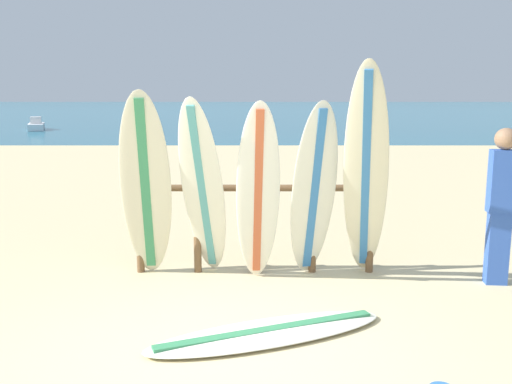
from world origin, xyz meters
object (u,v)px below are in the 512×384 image
object	(u,v)px
surfboard_leaning_center_left	(259,194)
beachgoer_standing	(502,200)
surfboard_leaning_far_left	(147,186)
small_boat_offshore	(37,125)
surfboard_rack	(256,214)
surfboard_leaning_center_right	(367,175)
surfboard_leaning_left	(204,190)
surfboard_leaning_center	(315,191)
surfboard_lying_on_sand	(269,333)

from	to	relation	value
surfboard_leaning_center_left	beachgoer_standing	distance (m)	2.69
surfboard_leaning_far_left	small_boat_offshore	world-z (taller)	surfboard_leaning_far_left
surfboard_rack	surfboard_leaning_center_left	world-z (taller)	surfboard_leaning_center_left
surfboard_leaning_center_right	small_boat_offshore	size ratio (longest dim) A/B	1.01
surfboard_leaning_left	surfboard_leaning_center_left	xyz separation A→B (m)	(0.62, -0.12, -0.02)
surfboard_leaning_center	small_boat_offshore	xyz separation A→B (m)	(-12.57, 24.46, -0.78)
surfboard_rack	surfboard_leaning_center	bearing A→B (deg)	-21.58
surfboard_leaning_far_left	small_boat_offshore	bearing A→B (deg)	113.59
surfboard_leaning_center	surfboard_leaning_center_right	size ratio (longest dim) A/B	0.83
beachgoer_standing	small_boat_offshore	xyz separation A→B (m)	(-14.63, 24.61, -0.71)
surfboard_leaning_center_right	beachgoer_standing	distance (m)	1.53
surfboard_lying_on_sand	beachgoer_standing	xyz separation A→B (m)	(2.60, 1.40, 0.93)
surfboard_leaning_center	small_boat_offshore	world-z (taller)	surfboard_leaning_center
surfboard_leaning_center_left	surfboard_rack	bearing A→B (deg)	94.46
small_boat_offshore	beachgoer_standing	bearing A→B (deg)	-59.27
surfboard_leaning_center_right	small_boat_offshore	world-z (taller)	surfboard_leaning_center_right
surfboard_leaning_center	surfboard_lying_on_sand	xyz separation A→B (m)	(-0.55, -1.55, -1.00)
surfboard_lying_on_sand	surfboard_leaning_center	bearing A→B (deg)	70.60
surfboard_rack	surfboard_lying_on_sand	world-z (taller)	surfboard_rack
surfboard_leaning_center	surfboard_lying_on_sand	bearing A→B (deg)	-109.40
surfboard_leaning_far_left	surfboard_lying_on_sand	xyz separation A→B (m)	(1.35, -1.55, -1.05)
surfboard_rack	surfboard_leaning_far_left	size ratio (longest dim) A/B	1.31
surfboard_rack	surfboard_leaning_far_left	world-z (taller)	surfboard_leaning_far_left
surfboard_leaning_center_right	beachgoer_standing	world-z (taller)	surfboard_leaning_center_right
surfboard_leaning_far_left	surfboard_leaning_center	size ratio (longest dim) A/B	1.05
surfboard_leaning_center_left	beachgoer_standing	size ratio (longest dim) A/B	1.18
surfboard_leaning_left	surfboard_leaning_center_left	world-z (taller)	surfboard_leaning_left
surfboard_rack	surfboard_leaning_center_right	distance (m)	1.39
surfboard_rack	surfboard_leaning_center_right	size ratio (longest dim) A/B	1.15
surfboard_leaning_center_left	surfboard_leaning_center_right	world-z (taller)	surfboard_leaning_center_right
surfboard_rack	surfboard_leaning_center	world-z (taller)	surfboard_leaning_center
surfboard_leaning_far_left	surfboard_lying_on_sand	world-z (taller)	surfboard_leaning_far_left
surfboard_leaning_center_left	surfboard_leaning_center	bearing A→B (deg)	14.65
surfboard_leaning_center	beachgoer_standing	xyz separation A→B (m)	(2.06, -0.15, -0.07)
surfboard_leaning_center_left	surfboard_leaning_left	bearing A→B (deg)	168.78
surfboard_leaning_left	surfboard_leaning_center_right	xyz separation A→B (m)	(1.80, -0.12, 0.18)
surfboard_leaning_center	surfboard_leaning_far_left	bearing A→B (deg)	179.90
surfboard_leaning_left	surfboard_leaning_center_right	world-z (taller)	surfboard_leaning_center_right
surfboard_leaning_far_left	surfboard_leaning_left	size ratio (longest dim) A/B	1.03
surfboard_rack	small_boat_offshore	world-z (taller)	surfboard_rack
surfboard_lying_on_sand	small_boat_offshore	size ratio (longest dim) A/B	0.93
surfboard_leaning_far_left	surfboard_lying_on_sand	bearing A→B (deg)	-48.97
surfboard_lying_on_sand	surfboard_leaning_left	bearing A→B (deg)	114.97
surfboard_leaning_center_right	small_boat_offshore	distance (m)	27.91
beachgoer_standing	surfboard_leaning_center	bearing A→B (deg)	175.82
surfboard_leaning_center	surfboard_leaning_center_right	xyz separation A→B (m)	(0.55, -0.16, 0.21)
surfboard_leaning_far_left	surfboard_lying_on_sand	size ratio (longest dim) A/B	0.95
surfboard_leaning_left	surfboard_leaning_center	distance (m)	1.25
surfboard_leaning_center_left	surfboard_leaning_center	world-z (taller)	same
surfboard_leaning_far_left	beachgoer_standing	distance (m)	3.96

